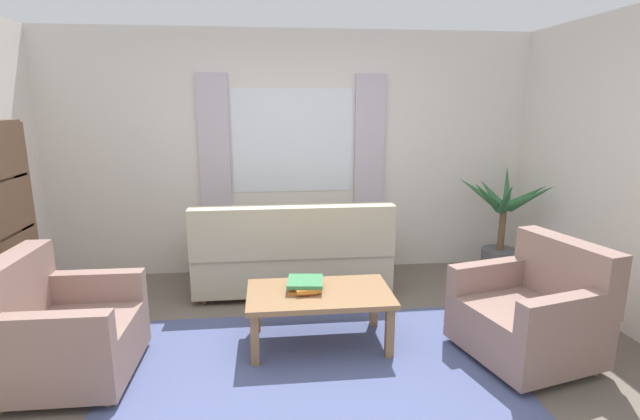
{
  "coord_description": "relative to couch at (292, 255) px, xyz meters",
  "views": [
    {
      "loc": [
        -0.27,
        -2.92,
        1.85
      ],
      "look_at": [
        0.13,
        0.7,
        1.02
      ],
      "focal_mm": 26.54,
      "sensor_mm": 36.0,
      "label": 1
    }
  ],
  "objects": [
    {
      "name": "armchair_right",
      "position": [
        1.68,
        -1.48,
        -0.01
      ],
      "size": [
        1.0,
        1.01,
        0.88
      ],
      "rotation": [
        0.0,
        0.0,
        -1.33
      ],
      "color": "gray",
      "rests_on": "ground_plane"
    },
    {
      "name": "armchair_left",
      "position": [
        -1.62,
        -1.41,
        -0.01
      ],
      "size": [
        0.83,
        0.85,
        0.88
      ],
      "rotation": [
        0.0,
        0.0,
        1.56
      ],
      "color": "gray",
      "rests_on": "ground_plane"
    },
    {
      "name": "window_with_curtains",
      "position": [
        0.06,
        0.61,
        1.08
      ],
      "size": [
        1.98,
        0.07,
        1.4
      ],
      "color": "white"
    },
    {
      "name": "couch",
      "position": [
        0.0,
        0.0,
        0.0
      ],
      "size": [
        1.9,
        0.82,
        0.92
      ],
      "rotation": [
        0.0,
        0.0,
        3.14
      ],
      "color": "#BCB293",
      "rests_on": "ground_plane"
    },
    {
      "name": "potted_plant",
      "position": [
        2.24,
        0.13,
        0.13
      ],
      "size": [
        0.95,
        1.02,
        1.2
      ],
      "color": "#56565B",
      "rests_on": "ground_plane"
    },
    {
      "name": "coffee_table",
      "position": [
        0.15,
        -1.13,
        0.01
      ],
      "size": [
        1.1,
        0.64,
        0.44
      ],
      "color": "olive",
      "rests_on": "ground_plane"
    },
    {
      "name": "wall_back",
      "position": [
        0.06,
        0.69,
        0.93
      ],
      "size": [
        5.32,
        0.12,
        2.6
      ],
      "primitive_type": "cube",
      "color": "silver",
      "rests_on": "ground_plane"
    },
    {
      "name": "area_rug",
      "position": [
        0.06,
        -1.57,
        -0.36
      ],
      "size": [
        2.78,
        1.96,
        0.01
      ],
      "primitive_type": "cube",
      "color": "#4C5684",
      "rests_on": "ground_plane"
    },
    {
      "name": "ground_plane",
      "position": [
        0.06,
        -1.57,
        -0.37
      ],
      "size": [
        6.24,
        6.24,
        0.0
      ],
      "primitive_type": "plane",
      "color": "#6B6056"
    },
    {
      "name": "book_stack_on_table",
      "position": [
        0.04,
        -1.07,
        0.11
      ],
      "size": [
        0.3,
        0.32,
        0.08
      ],
      "color": "orange",
      "rests_on": "coffee_table"
    }
  ]
}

